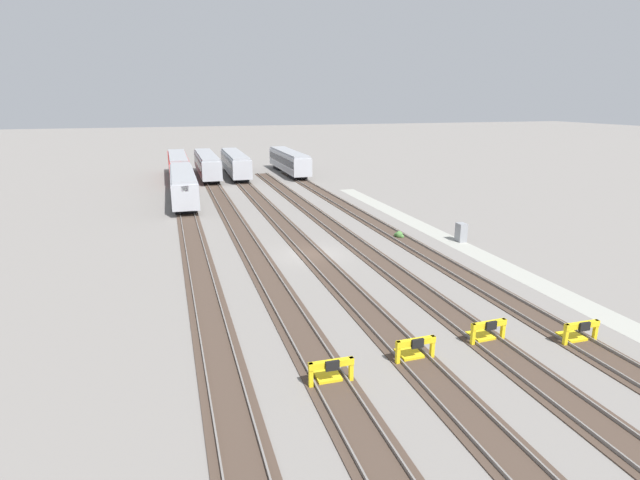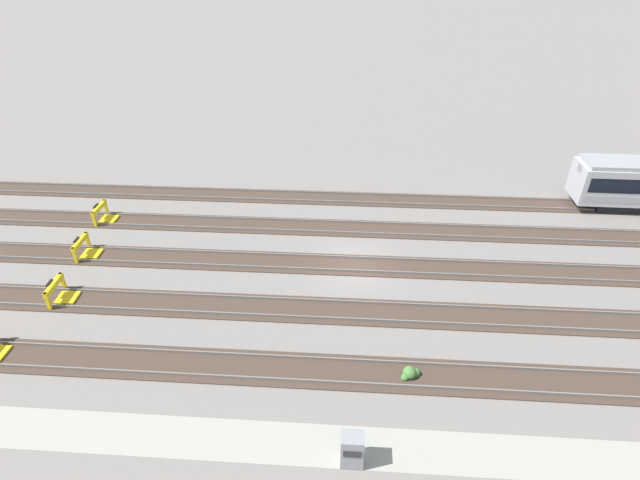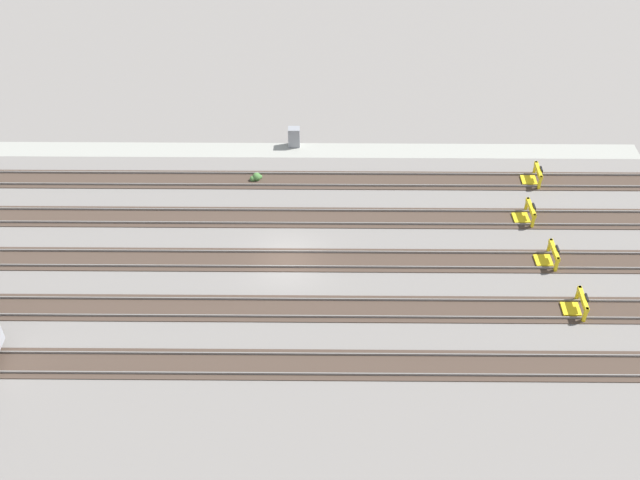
{
  "view_description": "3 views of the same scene",
  "coord_description": "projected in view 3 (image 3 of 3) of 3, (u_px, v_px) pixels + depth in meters",
  "views": [
    {
      "loc": [
        -36.07,
        10.37,
        11.82
      ],
      "look_at": [
        -2.19,
        0.0,
        1.8
      ],
      "focal_mm": 28.0,
      "sensor_mm": 36.0,
      "label": 1
    },
    {
      "loc": [
        -0.52,
        -25.23,
        18.08
      ],
      "look_at": [
        -2.19,
        0.0,
        1.8
      ],
      "focal_mm": 28.0,
      "sensor_mm": 36.0,
      "label": 2
    },
    {
      "loc": [
        -2.46,
        35.93,
        33.46
      ],
      "look_at": [
        -2.19,
        0.0,
        1.8
      ],
      "focal_mm": 42.0,
      "sensor_mm": 36.0,
      "label": 3
    }
  ],
  "objects": [
    {
      "name": "rail_track_middle",
      "position": [
        287.0,
        260.0,
        49.06
      ],
      "size": [
        90.0,
        2.24,
        0.21
      ],
      "color": "#47382D",
      "rests_on": "ground"
    },
    {
      "name": "weed_clump",
      "position": [
        256.0,
        177.0,
        55.54
      ],
      "size": [
        0.92,
        0.7,
        0.64
      ],
      "color": "#4C7F3D",
      "rests_on": "ground"
    },
    {
      "name": "bumper_stop_far_inner_track",
      "position": [
        577.0,
        305.0,
        45.38
      ],
      "size": [
        1.35,
        2.0,
        1.22
      ],
      "color": "yellow",
      "rests_on": "ground"
    },
    {
      "name": "electrical_cabinet",
      "position": [
        294.0,
        137.0,
        58.58
      ],
      "size": [
        0.9,
        0.73,
        1.6
      ],
      "color": "gray",
      "rests_on": "ground"
    },
    {
      "name": "rail_track_nearest",
      "position": [
        291.0,
        180.0,
        55.62
      ],
      "size": [
        90.0,
        2.23,
        0.21
      ],
      "color": "#47382D",
      "rests_on": "ground"
    },
    {
      "name": "rail_track_near_inner",
      "position": [
        289.0,
        217.0,
        52.34
      ],
      "size": [
        90.0,
        2.23,
        0.21
      ],
      "color": "#47382D",
      "rests_on": "ground"
    },
    {
      "name": "service_walkway",
      "position": [
        293.0,
        150.0,
        58.6
      ],
      "size": [
        54.0,
        2.0,
        0.01
      ],
      "primitive_type": "cube",
      "color": "#9E9E93",
      "rests_on": "ground"
    },
    {
      "name": "ground_plane",
      "position": [
        287.0,
        260.0,
        49.09
      ],
      "size": [
        400.0,
        400.0,
        0.0
      ],
      "primitive_type": "plane",
      "color": "gray"
    },
    {
      "name": "bumper_stop_nearest_track",
      "position": [
        534.0,
        176.0,
        55.21
      ],
      "size": [
        1.35,
        2.0,
        1.22
      ],
      "color": "yellow",
      "rests_on": "ground"
    },
    {
      "name": "bumper_stop_middle_track",
      "position": [
        549.0,
        256.0,
        48.65
      ],
      "size": [
        1.36,
        2.01,
        1.22
      ],
      "color": "yellow",
      "rests_on": "ground"
    },
    {
      "name": "rail_track_far_inner",
      "position": [
        284.0,
        308.0,
        45.78
      ],
      "size": [
        90.0,
        2.23,
        0.21
      ],
      "color": "#47382D",
      "rests_on": "ground"
    },
    {
      "name": "rail_track_farthest",
      "position": [
        280.0,
        364.0,
        42.5
      ],
      "size": [
        90.0,
        2.23,
        0.21
      ],
      "color": "#47382D",
      "rests_on": "ground"
    },
    {
      "name": "bumper_stop_near_inner_track",
      "position": [
        526.0,
        213.0,
        51.93
      ],
      "size": [
        1.38,
        2.01,
        1.22
      ],
      "color": "yellow",
      "rests_on": "ground"
    }
  ]
}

